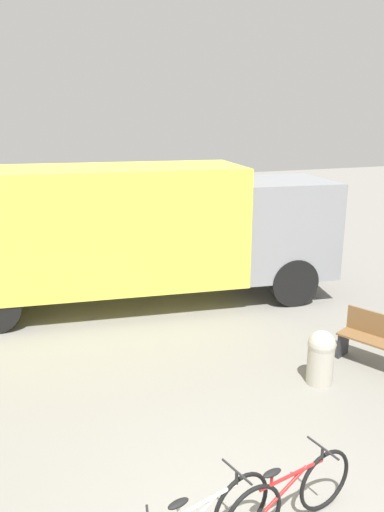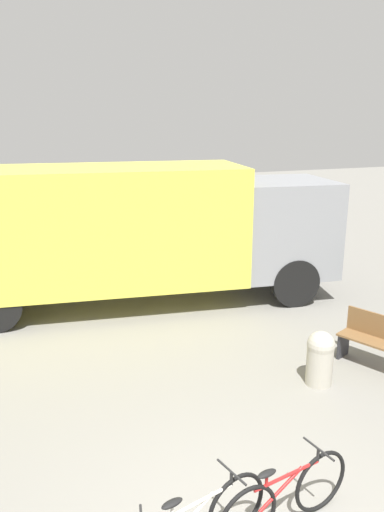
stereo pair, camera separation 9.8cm
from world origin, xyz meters
The scene contains 4 objects.
delivery_truck centered at (0.60, 7.17, 1.74)m, with size 9.23×3.39×3.08m.
park_bench centered at (3.80, 2.70, 0.49)m, with size 0.97×1.52×0.90m.
bicycle_far centered at (0.50, 0.33, 0.38)m, with size 1.67×0.47×0.80m.
bollard_near_bench centered at (2.51, 2.67, 0.48)m, with size 0.44×0.44×0.89m.
Camera 1 is at (-1.97, -3.24, 4.14)m, focal length 35.00 mm.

